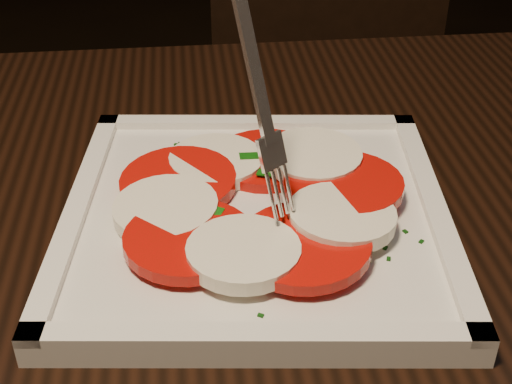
{
  "coord_description": "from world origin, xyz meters",
  "views": [
    {
      "loc": [
        0.02,
        -0.51,
        1.05
      ],
      "look_at": [
        0.04,
        -0.11,
        0.78
      ],
      "focal_mm": 50.0,
      "sensor_mm": 36.0,
      "label": 1
    }
  ],
  "objects_px": {
    "table": "(318,381)",
    "chair": "(334,77)",
    "plate": "(256,219)",
    "fork": "(249,78)"
  },
  "relations": [
    {
      "from": "table",
      "to": "plate",
      "type": "xyz_separation_m",
      "value": [
        -0.04,
        0.06,
        0.11
      ]
    },
    {
      "from": "chair",
      "to": "fork",
      "type": "height_order",
      "value": "fork"
    },
    {
      "from": "table",
      "to": "plate",
      "type": "bearing_deg",
      "value": 127.07
    },
    {
      "from": "table",
      "to": "chair",
      "type": "xyz_separation_m",
      "value": [
        0.14,
        0.77,
        -0.12
      ]
    },
    {
      "from": "chair",
      "to": "plate",
      "type": "height_order",
      "value": "chair"
    },
    {
      "from": "chair",
      "to": "fork",
      "type": "xyz_separation_m",
      "value": [
        -0.19,
        -0.73,
        0.34
      ]
    },
    {
      "from": "plate",
      "to": "fork",
      "type": "bearing_deg",
      "value": -114.61
    },
    {
      "from": "plate",
      "to": "chair",
      "type": "bearing_deg",
      "value": 75.85
    },
    {
      "from": "table",
      "to": "chair",
      "type": "height_order",
      "value": "chair"
    },
    {
      "from": "plate",
      "to": "fork",
      "type": "relative_size",
      "value": 1.56
    }
  ]
}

